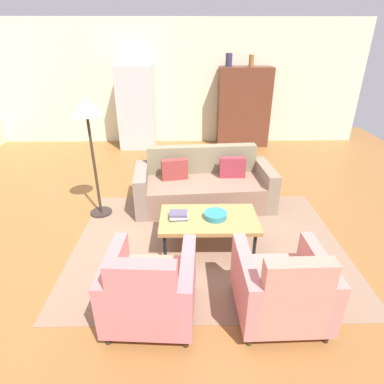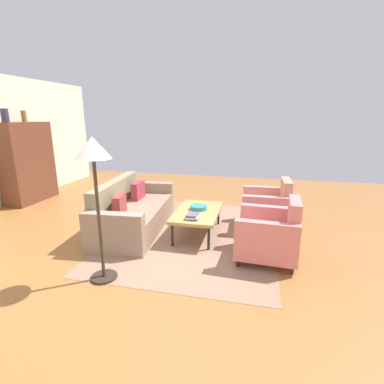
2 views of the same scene
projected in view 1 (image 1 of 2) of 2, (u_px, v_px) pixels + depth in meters
The scene contains 14 objects.
ground_plane at pixel (171, 226), 4.46m from camera, with size 10.58×10.58×0.00m, color #925D2E.
wall_back at pixel (177, 83), 7.50m from camera, with size 8.82×0.12×2.80m, color beige.
area_rug at pixel (208, 243), 4.09m from camera, with size 3.40×2.60×0.01m, color #886953.
couch at pixel (204, 186), 4.98m from camera, with size 2.16×1.06×0.86m.
coffee_table at pixel (209, 220), 3.88m from camera, with size 1.20×0.70×0.42m.
armchair_left at pixel (150, 292), 2.84m from camera, with size 0.84×0.84×0.88m.
armchair_right at pixel (283, 290), 2.86m from camera, with size 0.82×0.82×0.88m.
fruit_bowl at pixel (215, 215), 3.85m from camera, with size 0.28×0.28×0.07m, color teal.
book_stack at pixel (179, 215), 3.85m from camera, with size 0.26×0.22×0.08m.
cabinet at pixel (243, 107), 7.43m from camera, with size 1.20×0.51×1.80m.
vase_tall at pixel (229, 60), 6.96m from camera, with size 0.15×0.15×0.28m, color #342E4E.
vase_round at pixel (251, 61), 6.98m from camera, with size 0.11×0.11×0.25m, color olive.
refrigerator at pixel (137, 108), 7.30m from camera, with size 0.80×0.73×1.85m.
floor_lamp at pixel (87, 118), 4.14m from camera, with size 0.40×0.40×1.72m.
Camera 1 is at (0.24, -3.79, 2.42)m, focal length 29.47 mm.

